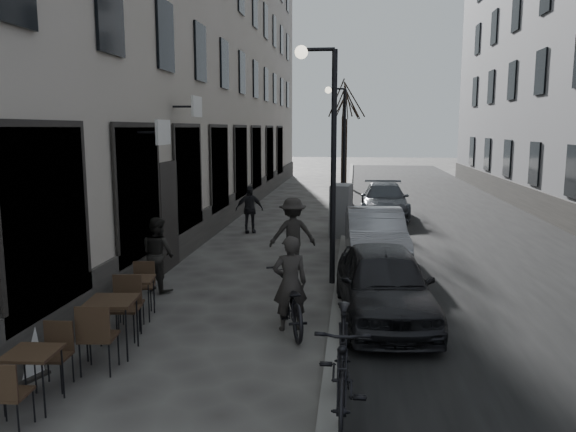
% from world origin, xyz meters
% --- Properties ---
extents(ground, '(120.00, 120.00, 0.00)m').
position_xyz_m(ground, '(0.00, 0.00, 0.00)').
color(ground, '#3B3836').
rests_on(ground, ground).
extents(road, '(7.30, 60.00, 0.00)m').
position_xyz_m(road, '(3.85, 16.00, 0.00)').
color(road, black).
rests_on(road, ground).
extents(kerb, '(0.25, 60.00, 0.12)m').
position_xyz_m(kerb, '(0.20, 16.00, 0.06)').
color(kerb, slate).
rests_on(kerb, ground).
extents(building_left, '(4.00, 35.00, 16.00)m').
position_xyz_m(building_left, '(-6.00, 16.50, 8.00)').
color(building_left, '#9E9684').
rests_on(building_left, ground).
extents(streetlamp_near, '(0.90, 0.28, 5.09)m').
position_xyz_m(streetlamp_near, '(-0.17, 6.00, 3.16)').
color(streetlamp_near, black).
rests_on(streetlamp_near, ground).
extents(streetlamp_far, '(0.90, 0.28, 5.09)m').
position_xyz_m(streetlamp_far, '(-0.17, 18.00, 3.16)').
color(streetlamp_far, black).
rests_on(streetlamp_far, ground).
extents(tree_near, '(2.40, 2.40, 5.70)m').
position_xyz_m(tree_near, '(-0.10, 21.00, 4.66)').
color(tree_near, black).
rests_on(tree_near, ground).
extents(tree_far, '(2.40, 2.40, 5.70)m').
position_xyz_m(tree_far, '(-0.10, 27.00, 4.66)').
color(tree_far, black).
rests_on(tree_far, ground).
extents(bistro_set_a, '(0.62, 1.46, 0.85)m').
position_xyz_m(bistro_set_a, '(-3.39, -0.02, 0.44)').
color(bistro_set_a, black).
rests_on(bistro_set_a, ground).
extents(bistro_set_b, '(0.77, 1.74, 1.01)m').
position_xyz_m(bistro_set_b, '(-3.13, 1.67, 0.52)').
color(bistro_set_b, black).
rests_on(bistro_set_b, ground).
extents(bistro_set_c, '(0.70, 1.52, 0.87)m').
position_xyz_m(bistro_set_c, '(-3.38, 3.27, 0.45)').
color(bistro_set_c, black).
rests_on(bistro_set_c, ground).
extents(sign_board, '(0.54, 0.68, 1.05)m').
position_xyz_m(sign_board, '(-4.01, 0.67, 0.43)').
color(sign_board, black).
rests_on(sign_board, ground).
extents(utility_cabinet, '(0.73, 1.15, 1.63)m').
position_xyz_m(utility_cabinet, '(0.05, 11.52, 0.82)').
color(utility_cabinet, slate).
rests_on(utility_cabinet, ground).
extents(bicycle, '(1.18, 2.00, 0.99)m').
position_xyz_m(bicycle, '(-0.59, 3.01, 0.50)').
color(bicycle, black).
rests_on(bicycle, ground).
extents(cyclist_rider, '(0.68, 0.54, 1.62)m').
position_xyz_m(cyclist_rider, '(-0.59, 3.01, 0.81)').
color(cyclist_rider, '#282523').
rests_on(cyclist_rider, ground).
extents(pedestrian_near, '(0.96, 0.91, 1.56)m').
position_xyz_m(pedestrian_near, '(-3.60, 5.00, 0.78)').
color(pedestrian_near, black).
rests_on(pedestrian_near, ground).
extents(pedestrian_mid, '(1.26, 0.92, 1.74)m').
position_xyz_m(pedestrian_mid, '(-1.00, 7.13, 0.87)').
color(pedestrian_mid, black).
rests_on(pedestrian_mid, ground).
extents(pedestrian_far, '(0.97, 0.68, 1.53)m').
position_xyz_m(pedestrian_far, '(-2.92, 11.71, 0.77)').
color(pedestrian_far, black).
rests_on(pedestrian_far, ground).
extents(car_near, '(1.90, 4.02, 1.33)m').
position_xyz_m(car_near, '(1.00, 3.70, 0.66)').
color(car_near, black).
rests_on(car_near, ground).
extents(car_mid, '(1.62, 4.12, 1.34)m').
position_xyz_m(car_mid, '(1.00, 8.21, 0.67)').
color(car_mid, gray).
rests_on(car_mid, ground).
extents(car_far, '(1.84, 4.39, 1.27)m').
position_xyz_m(car_far, '(1.61, 15.66, 0.63)').
color(car_far, '#3C4047').
rests_on(car_far, ground).
extents(moped, '(0.62, 2.14, 1.29)m').
position_xyz_m(moped, '(0.35, 0.18, 0.64)').
color(moped, black).
rests_on(moped, ground).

